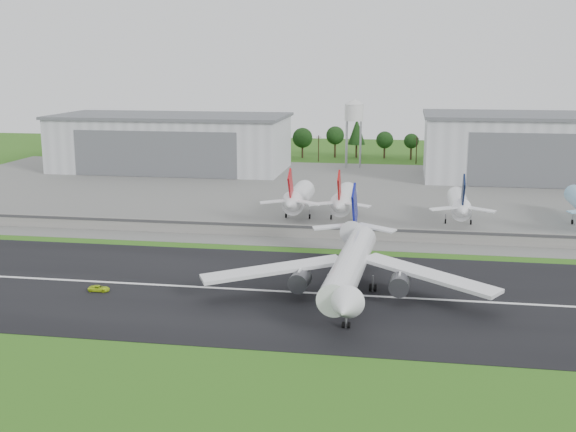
% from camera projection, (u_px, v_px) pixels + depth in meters
% --- Properties ---
extents(ground, '(600.00, 600.00, 0.00)m').
position_uv_depth(ground, '(302.00, 310.00, 133.50)').
color(ground, '#2D5714').
rests_on(ground, ground).
extents(runway, '(320.00, 60.00, 0.10)m').
position_uv_depth(runway, '(309.00, 293.00, 143.13)').
color(runway, black).
rests_on(runway, ground).
extents(runway_centerline, '(220.00, 1.00, 0.02)m').
position_uv_depth(runway_centerline, '(309.00, 293.00, 143.12)').
color(runway_centerline, white).
rests_on(runway_centerline, runway).
extents(apron, '(320.00, 150.00, 0.10)m').
position_uv_depth(apron, '(353.00, 194.00, 249.17)').
color(apron, slate).
rests_on(apron, ground).
extents(blast_fence, '(240.00, 0.61, 3.50)m').
position_uv_depth(blast_fence, '(333.00, 232.00, 186.12)').
color(blast_fence, gray).
rests_on(blast_fence, ground).
extents(hangar_west, '(97.00, 44.00, 23.20)m').
position_uv_depth(hangar_west, '(171.00, 142.00, 302.97)').
color(hangar_west, silver).
rests_on(hangar_west, ground).
extents(hangar_east, '(102.00, 47.00, 25.20)m').
position_uv_depth(hangar_east, '(557.00, 147.00, 277.68)').
color(hangar_east, silver).
rests_on(hangar_east, ground).
extents(water_tower, '(8.40, 8.40, 29.40)m').
position_uv_depth(water_tower, '(354.00, 110.00, 307.46)').
color(water_tower, '#99999E').
rests_on(water_tower, ground).
extents(utility_poles, '(230.00, 3.00, 12.00)m').
position_uv_depth(utility_poles, '(367.00, 163.00, 326.30)').
color(utility_poles, black).
rests_on(utility_poles, ground).
extents(treeline, '(320.00, 16.00, 22.00)m').
position_uv_depth(treeline, '(369.00, 158.00, 340.76)').
color(treeline, black).
rests_on(treeline, ground).
extents(main_airliner, '(57.22, 59.20, 18.17)m').
position_uv_depth(main_airliner, '(350.00, 272.00, 140.38)').
color(main_airliner, white).
rests_on(main_airliner, runway).
extents(ground_vehicle, '(4.32, 2.11, 1.18)m').
position_uv_depth(ground_vehicle, '(99.00, 288.00, 143.95)').
color(ground_vehicle, '#B9DC19').
rests_on(ground_vehicle, runway).
extents(parked_jet_red_a, '(7.36, 31.29, 16.90)m').
position_uv_depth(parked_jet_red_a, '(297.00, 198.00, 208.05)').
color(parked_jet_red_a, white).
rests_on(parked_jet_red_a, ground).
extents(parked_jet_red_b, '(7.36, 31.29, 16.77)m').
position_uv_depth(parked_jet_red_b, '(343.00, 200.00, 205.91)').
color(parked_jet_red_b, silver).
rests_on(parked_jet_red_b, ground).
extents(parked_jet_navy, '(7.36, 31.29, 16.54)m').
position_uv_depth(parked_jet_navy, '(459.00, 204.00, 200.67)').
color(parked_jet_navy, white).
rests_on(parked_jet_navy, ground).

